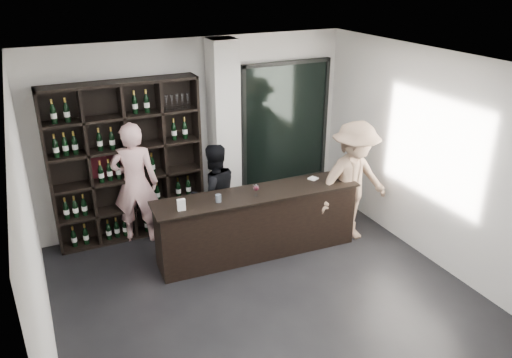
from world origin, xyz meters
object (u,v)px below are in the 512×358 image
wine_shelf (127,163)px  taster_pink (135,183)px  taster_black (214,194)px  customer (353,183)px  tasting_counter (258,223)px

wine_shelf → taster_pink: 0.32m
taster_black → customer: (1.88, -0.80, 0.15)m
tasting_counter → customer: size_ratio=1.58×
tasting_counter → customer: bearing=-5.2°
wine_shelf → tasting_counter: 2.11m
taster_black → customer: bearing=153.2°
taster_pink → customer: size_ratio=1.00×
wine_shelf → taster_black: bearing=-33.8°
taster_pink → taster_black: 1.17m
wine_shelf → taster_black: size_ratio=1.55×
taster_black → taster_pink: bearing=-32.0°
taster_pink → taster_black: bearing=171.9°
wine_shelf → taster_pink: (0.05, -0.17, -0.27)m
tasting_counter → taster_black: size_ratio=1.90×
taster_pink → customer: customer is taller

